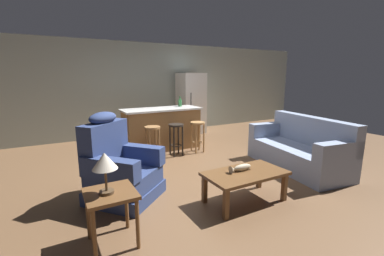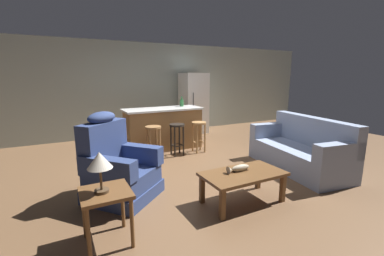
{
  "view_description": "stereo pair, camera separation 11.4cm",
  "coord_description": "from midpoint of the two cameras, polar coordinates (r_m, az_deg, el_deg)",
  "views": [
    {
      "loc": [
        -2.23,
        -4.08,
        1.68
      ],
      "look_at": [
        -0.01,
        -0.1,
        0.75
      ],
      "focal_mm": 24.0,
      "sensor_mm": 36.0,
      "label": 1
    },
    {
      "loc": [
        -2.13,
        -4.13,
        1.68
      ],
      "look_at": [
        -0.01,
        -0.1,
        0.75
      ],
      "focal_mm": 24.0,
      "sensor_mm": 36.0,
      "label": 2
    }
  ],
  "objects": [
    {
      "name": "fish_figurine",
      "position": [
        3.54,
        11.19,
        -8.79
      ],
      "size": [
        0.34,
        0.1,
        0.1
      ],
      "color": "#4C3823",
      "rests_on": "coffee_table"
    },
    {
      "name": "bar_stool_right",
      "position": [
        5.69,
        2.09,
        -0.72
      ],
      "size": [
        0.32,
        0.32,
        0.68
      ],
      "color": "#A87A47",
      "rests_on": "ground_plane"
    },
    {
      "name": "recliner_near_lamp",
      "position": [
        3.73,
        -15.32,
        -8.56
      ],
      "size": [
        1.18,
        1.18,
        1.2
      ],
      "rotation": [
        0.0,
        0.0,
        -0.86
      ],
      "color": "navy",
      "rests_on": "ground_plane"
    },
    {
      "name": "bar_stool_middle",
      "position": [
        5.45,
        -2.74,
        -1.27
      ],
      "size": [
        0.32,
        0.32,
        0.68
      ],
      "color": "black",
      "rests_on": "ground_plane"
    },
    {
      "name": "back_wall",
      "position": [
        7.56,
        -11.06,
        8.44
      ],
      "size": [
        12.0,
        0.05,
        2.6
      ],
      "color": "#939E93",
      "rests_on": "ground_plane"
    },
    {
      "name": "refrigerator",
      "position": [
        7.61,
        0.78,
        5.5
      ],
      "size": [
        0.7,
        0.69,
        1.76
      ],
      "color": "white",
      "rests_on": "ground_plane"
    },
    {
      "name": "ground_plane",
      "position": [
        4.94,
        0.22,
        -8.34
      ],
      "size": [
        12.0,
        12.0,
        0.0
      ],
      "color": "brown"
    },
    {
      "name": "couch",
      "position": [
        5.12,
        23.55,
        -4.6
      ],
      "size": [
        1.11,
        2.0,
        0.94
      ],
      "rotation": [
        0.0,
        0.0,
        2.99
      ],
      "color": "#8493B2",
      "rests_on": "ground_plane"
    },
    {
      "name": "end_table",
      "position": [
        2.77,
        -17.42,
        -15.09
      ],
      "size": [
        0.48,
        0.48,
        0.56
      ],
      "color": "brown",
      "rests_on": "ground_plane"
    },
    {
      "name": "bar_stool_left",
      "position": [
        5.26,
        -7.97,
        -1.85
      ],
      "size": [
        0.32,
        0.32,
        0.68
      ],
      "color": "olive",
      "rests_on": "ground_plane"
    },
    {
      "name": "table_lamp",
      "position": [
        2.6,
        -18.65,
        -7.23
      ],
      "size": [
        0.24,
        0.24,
        0.41
      ],
      "color": "#4C3823",
      "rests_on": "end_table"
    },
    {
      "name": "bottle_tall_green",
      "position": [
        6.24,
        -1.78,
        5.65
      ],
      "size": [
        0.09,
        0.09,
        0.24
      ],
      "color": "#2D6B38",
      "rests_on": "kitchen_island"
    },
    {
      "name": "kitchen_island",
      "position": [
        5.99,
        -5.83,
        -0.09
      ],
      "size": [
        1.8,
        0.7,
        0.95
      ],
      "color": "olive",
      "rests_on": "ground_plane"
    },
    {
      "name": "coffee_table",
      "position": [
        3.55,
        12.19,
        -10.5
      ],
      "size": [
        1.1,
        0.6,
        0.42
      ],
      "color": "brown",
      "rests_on": "ground_plane"
    }
  ]
}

